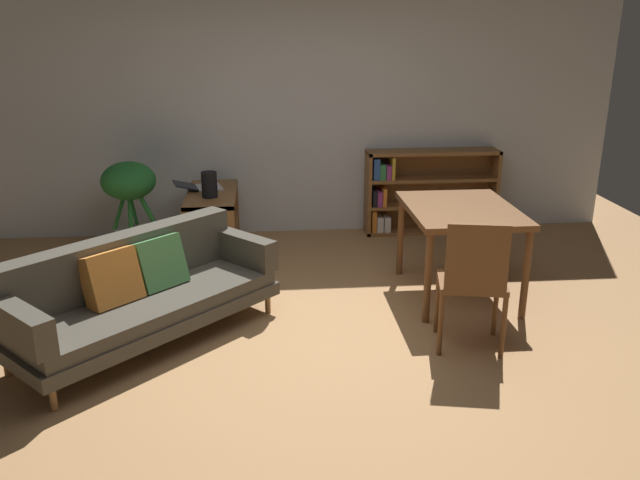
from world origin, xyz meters
name	(u,v)px	position (x,y,z in m)	size (l,w,h in m)	color
ground_plane	(322,341)	(0.00, 0.00, 0.00)	(8.16, 8.16, 0.00)	#A87A4C
back_wall_panel	(298,107)	(0.00, 2.70, 1.35)	(6.80, 0.10, 2.70)	silver
fabric_couch	(139,290)	(-1.30, 0.17, 0.38)	(1.92, 1.89, 0.76)	olive
media_console	(213,224)	(-0.90, 1.97, 0.32)	(0.47, 1.06, 0.64)	brown
open_laptop	(200,186)	(-1.01, 2.12, 0.66)	(0.52, 0.39, 0.08)	silver
desk_speaker	(209,185)	(-0.90, 1.78, 0.76)	(0.15, 0.15, 0.24)	black
potted_floor_plant	(130,196)	(-1.69, 2.05, 0.59)	(0.54, 0.53, 0.93)	#9E9389
dining_table	(461,217)	(1.22, 0.76, 0.69)	(0.87, 1.11, 0.77)	brown
dining_chair_near	(474,278)	(1.03, -0.21, 0.55)	(0.53, 0.47, 0.96)	brown
bookshelf	(423,191)	(1.35, 2.53, 0.45)	(1.43, 0.30, 0.91)	brown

